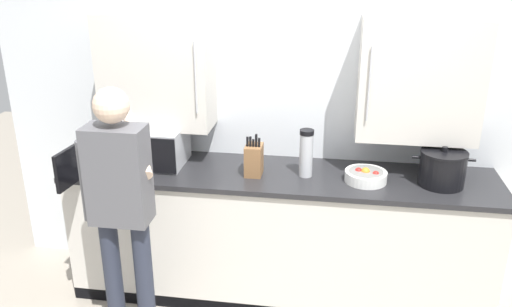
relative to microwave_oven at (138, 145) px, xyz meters
name	(u,v)px	position (x,y,z in m)	size (l,w,h in m)	color
back_wall_tiled	(285,103)	(0.99, 0.28, 0.27)	(4.21, 0.44, 2.54)	silver
counter_unit	(278,235)	(0.99, -0.03, -0.61)	(2.91, 0.64, 0.95)	beige
microwave_oven	(138,145)	(0.00, 0.00, 0.00)	(0.63, 0.79, 0.26)	#B7BABF
knife_block	(254,160)	(0.83, -0.08, -0.03)	(0.11, 0.15, 0.29)	brown
fruit_bowl	(366,176)	(1.56, -0.08, -0.09)	(0.27, 0.27, 0.10)	white
stock_pot	(442,168)	(2.03, -0.06, -0.02)	(0.39, 0.29, 0.26)	black
thermos_flask	(306,153)	(1.17, -0.05, 0.03)	(0.09, 0.09, 0.32)	#B7BABF
person_figure	(120,201)	(0.15, -0.69, -0.08)	(0.44, 0.52, 1.67)	#282D3D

